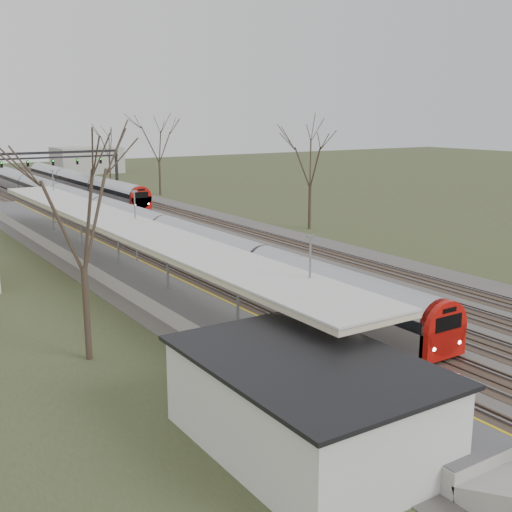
% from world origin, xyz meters
% --- Properties ---
extents(track_bed, '(24.00, 160.00, 0.22)m').
position_xyz_m(track_bed, '(0.26, 55.00, 0.06)').
color(track_bed, '#474442').
rests_on(track_bed, ground).
extents(platform, '(3.50, 69.00, 1.00)m').
position_xyz_m(platform, '(-9.05, 37.50, 0.50)').
color(platform, '#9E9B93').
rests_on(platform, ground).
extents(canopy, '(4.10, 50.00, 3.11)m').
position_xyz_m(canopy, '(-9.05, 32.99, 3.93)').
color(canopy, slate).
rests_on(canopy, platform).
extents(station_building, '(6.00, 9.00, 3.20)m').
position_xyz_m(station_building, '(-12.50, 8.00, 1.60)').
color(station_building, silver).
rests_on(station_building, ground).
extents(signal_gantry, '(21.00, 0.59, 6.08)m').
position_xyz_m(signal_gantry, '(0.29, 84.99, 4.91)').
color(signal_gantry, black).
rests_on(signal_gantry, ground).
extents(tree_west_near, '(5.00, 5.00, 10.30)m').
position_xyz_m(tree_west_near, '(-16.00, 20.00, 7.29)').
color(tree_west_near, '#2D231C').
rests_on(tree_west_near, ground).
extents(tree_east_far, '(5.00, 5.00, 10.30)m').
position_xyz_m(tree_east_far, '(14.00, 42.00, 7.29)').
color(tree_east_far, '#2D231C').
rests_on(tree_east_far, ground).
extents(train_near, '(2.62, 90.21, 3.05)m').
position_xyz_m(train_near, '(-2.50, 55.34, 1.48)').
color(train_near, '#A4A6AE').
rests_on(train_near, ground).
extents(train_far, '(2.62, 45.21, 3.05)m').
position_xyz_m(train_far, '(4.50, 84.06, 1.48)').
color(train_far, '#A4A6AE').
rests_on(train_far, ground).
extents(passenger, '(0.56, 0.67, 1.57)m').
position_xyz_m(passenger, '(-8.52, 8.15, 1.79)').
color(passenger, navy).
rests_on(passenger, platform).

